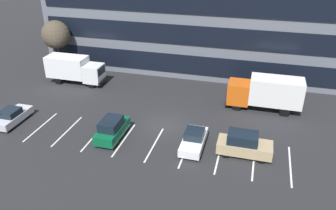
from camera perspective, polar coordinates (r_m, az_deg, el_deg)
name	(u,v)px	position (r m, az deg, el deg)	size (l,w,h in m)	color
ground_plane	(165,125)	(32.34, -0.50, -3.38)	(120.00, 120.00, 0.00)	#262628
office_building	(202,10)	(46.31, 5.79, 15.54)	(39.09, 13.19, 14.40)	slate
lot_markings	(154,144)	(29.59, -2.31, -6.61)	(22.54, 5.40, 0.01)	silver
box_truck_white	(74,68)	(42.25, -15.41, 5.92)	(6.96, 2.31, 3.23)	white
box_truck_orange	(266,92)	(35.76, 16.11, 2.14)	(7.47, 2.47, 3.46)	#D85914
sedan_silver	(12,116)	(35.64, -24.64, -1.72)	(1.73, 4.14, 1.48)	silver
suv_forest	(112,129)	(30.40, -9.35, -3.94)	(1.79, 4.21, 1.91)	#0C5933
suv_tan	(244,145)	(28.50, 12.60, -6.48)	(4.41, 1.87, 1.99)	tan
sedan_white	(194,140)	(28.95, 4.35, -5.84)	(1.76, 4.20, 1.50)	white
bare_tree	(56,35)	(45.67, -18.26, 11.10)	(3.52, 3.52, 6.61)	#473323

